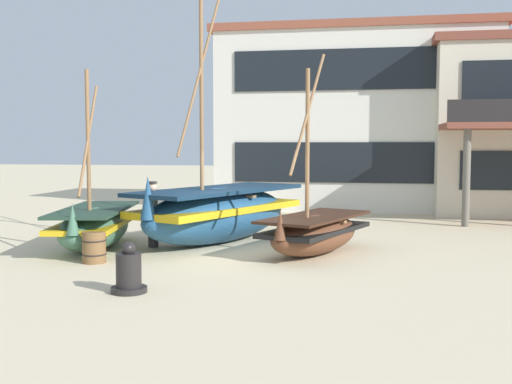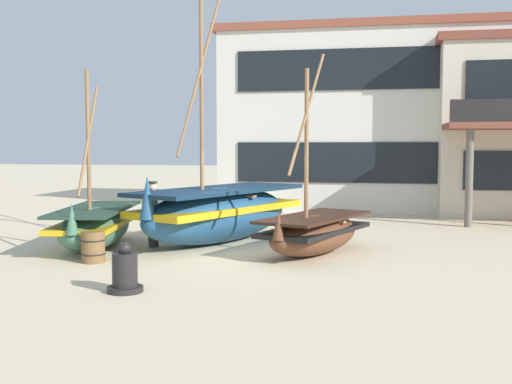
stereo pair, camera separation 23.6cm
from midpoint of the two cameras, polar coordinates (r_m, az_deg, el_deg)
ground_plane at (r=15.28m, az=-0.29°, el=-5.52°), size 120.00×120.00×0.00m
fishing_boat_near_left at (r=15.08m, az=5.80°, el=-3.67°), size 2.62×3.86×4.80m
fishing_boat_centre_large at (r=16.75m, az=-3.04°, el=-1.86°), size 3.99×5.82×6.92m
fishing_boat_far_right at (r=16.34m, az=-14.08°, el=-2.98°), size 2.24×4.26×4.43m
fisherman_by_hull at (r=16.17m, az=-8.98°, el=-2.05°), size 0.35×0.42×1.68m
capstan_winch at (r=11.40m, az=-11.31°, el=-7.22°), size 0.64×0.64×0.91m
wooden_barrel at (r=14.37m, az=-14.21°, el=-4.88°), size 0.56×0.56×0.70m
harbor_building_main at (r=26.72m, az=9.65°, el=6.57°), size 11.39×5.59×7.33m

